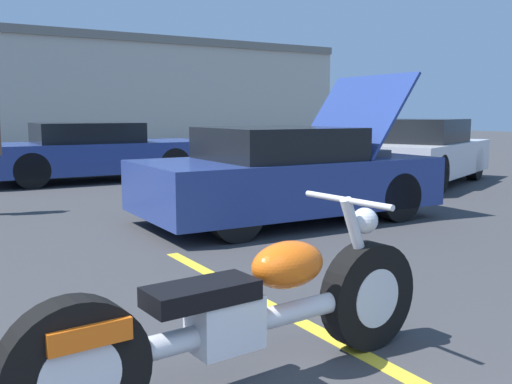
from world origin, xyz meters
TOP-DOWN VIEW (x-y plane):
  - parking_stripe_middle at (1.60, 2.39)m, footprint 0.12×4.76m
  - motorcycle at (0.79, 1.85)m, footprint 2.51×0.70m
  - show_car_hood_open at (3.72, 5.71)m, footprint 4.05×1.96m
  - parked_car_right_row at (8.35, 7.75)m, footprint 4.60×3.45m
  - parked_car_mid_right_row at (2.78, 11.77)m, footprint 4.79×1.97m

SIDE VIEW (x-z plane):
  - parking_stripe_middle at x=1.60m, z-range 0.00..0.01m
  - motorcycle at x=0.79m, z-range -0.09..0.88m
  - parked_car_mid_right_row at x=2.78m, z-range -0.02..1.24m
  - show_car_hood_open at x=3.72m, z-range -0.38..1.63m
  - parked_car_right_row at x=8.35m, z-range -0.03..1.31m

